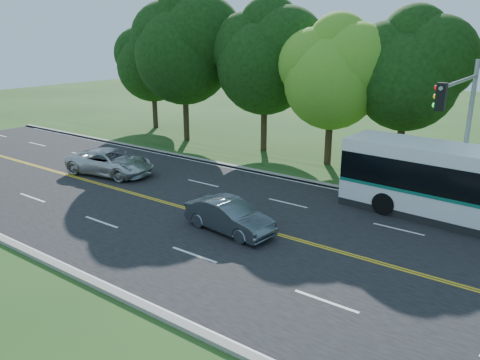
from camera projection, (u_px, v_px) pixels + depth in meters
The scene contains 11 objects.
ground at pixel (257, 229), 20.21m from camera, with size 120.00×120.00×0.00m, color #1E4416.
road at pixel (257, 228), 20.20m from camera, with size 60.00×14.00×0.02m, color black.
curb_north at pixel (329, 185), 25.70m from camera, with size 60.00×0.30×0.15m, color gray.
curb_south at pixel (129, 300), 14.66m from camera, with size 60.00×0.30×0.15m, color gray.
grass_verge at pixel (343, 178), 27.14m from camera, with size 60.00×4.00×0.10m, color #1E4416.
lane_markings at pixel (255, 228), 20.25m from camera, with size 57.60×13.82×0.00m.
tree_row at pixel (296, 55), 30.44m from camera, with size 44.70×9.10×13.84m.
bougainvillea_hedge at pixel (477, 195), 22.26m from camera, with size 9.50×2.25×1.50m.
traffic_signal at pixel (461, 119), 19.34m from camera, with size 0.42×6.10×7.00m.
sedan at pixel (229, 216), 19.71m from camera, with size 1.45×4.15×1.37m, color #525C64.
suv at pixel (110, 162), 27.74m from camera, with size 2.47×5.36×1.49m, color silver.
Camera 1 is at (10.37, -15.51, 8.07)m, focal length 35.00 mm.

